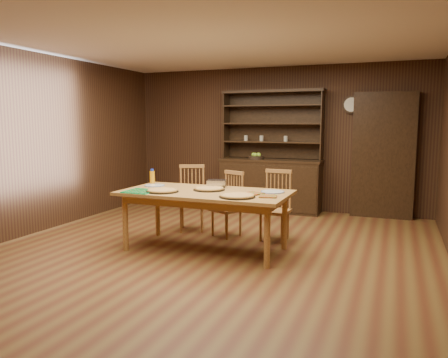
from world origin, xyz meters
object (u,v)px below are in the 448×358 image
at_px(chair_left, 192,196).
at_px(juice_bottle, 152,177).
at_px(china_hutch, 271,178).
at_px(chair_right, 276,203).
at_px(dining_table, 205,197).
at_px(chair_center, 230,202).

distance_m(chair_left, juice_bottle, 0.78).
bearing_deg(juice_bottle, china_hutch, 67.45).
relative_size(chair_right, juice_bottle, 4.43).
distance_m(dining_table, chair_right, 1.10).
distance_m(dining_table, chair_left, 1.12).
distance_m(chair_center, chair_right, 0.66).
xyz_separation_m(chair_right, juice_bottle, (-1.61, -0.57, 0.34)).
bearing_deg(chair_center, chair_right, 29.39).
xyz_separation_m(china_hutch, chair_center, (-0.06, -1.93, -0.11)).
distance_m(chair_left, chair_center, 0.67).
relative_size(dining_table, chair_center, 2.27).
height_order(china_hutch, dining_table, china_hutch).
xyz_separation_m(china_hutch, dining_table, (-0.09, -2.70, 0.08)).
xyz_separation_m(chair_left, juice_bottle, (-0.29, -0.64, 0.34)).
xyz_separation_m(china_hutch, juice_bottle, (-1.01, -2.43, 0.25)).
bearing_deg(chair_center, chair_left, -167.86).
relative_size(china_hutch, juice_bottle, 10.06).
bearing_deg(chair_center, dining_table, -68.64).
height_order(chair_center, chair_right, chair_right).
height_order(dining_table, chair_left, chair_left).
bearing_deg(chair_center, juice_bottle, -128.38).
xyz_separation_m(chair_left, chair_center, (0.66, -0.14, -0.03)).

